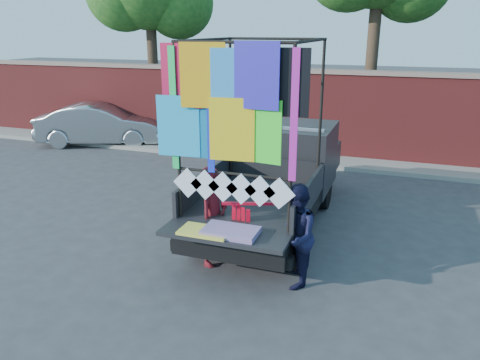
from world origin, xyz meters
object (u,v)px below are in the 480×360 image
(sedan, at_px, (101,124))
(man, at_px, (295,236))
(pickup_truck, at_px, (280,172))
(woman, at_px, (214,216))

(sedan, xyz_separation_m, man, (8.17, -6.71, 0.12))
(pickup_truck, relative_size, man, 3.57)
(pickup_truck, distance_m, sedan, 8.24)
(pickup_truck, xyz_separation_m, man, (0.96, -2.72, -0.11))
(woman, relative_size, man, 1.04)
(pickup_truck, bearing_deg, sedan, 151.02)
(man, bearing_deg, pickup_truck, -173.51)
(woman, bearing_deg, pickup_truck, 2.41)
(pickup_truck, height_order, man, pickup_truck)
(man, bearing_deg, woman, -112.33)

